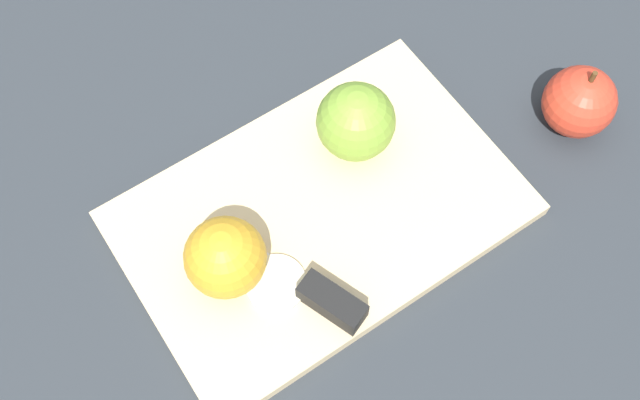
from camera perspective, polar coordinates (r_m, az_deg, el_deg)
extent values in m
plane|color=#282D33|center=(0.71, 0.00, -1.30)|extent=(4.00, 4.00, 0.00)
cube|color=#D1B789|center=(0.70, 0.00, -1.02)|extent=(0.37, 0.25, 0.02)
sphere|color=olive|center=(0.70, 2.75, 5.98)|extent=(0.07, 0.07, 0.07)
cylinder|color=beige|center=(0.70, 2.21, 5.88)|extent=(0.03, 0.07, 0.07)
sphere|color=gold|center=(0.64, -7.23, -4.36)|extent=(0.07, 0.07, 0.07)
cylinder|color=beige|center=(0.64, -6.66, -4.38)|extent=(0.04, 0.06, 0.07)
cube|color=silver|center=(0.68, -4.83, -4.24)|extent=(0.05, 0.10, 0.00)
cube|color=black|center=(0.65, 0.93, -7.78)|extent=(0.05, 0.07, 0.02)
cylinder|color=beige|center=(0.66, -3.39, -6.36)|extent=(0.05, 0.05, 0.00)
sphere|color=red|center=(0.77, 19.14, 7.07)|extent=(0.07, 0.07, 0.07)
cylinder|color=#4C3319|center=(0.74, 20.10, 8.81)|extent=(0.01, 0.01, 0.01)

